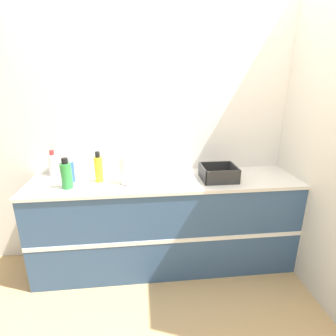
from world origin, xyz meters
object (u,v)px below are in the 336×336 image
Objects in this scene: bottle_blue at (71,171)px; bottle_yellow at (99,169)px; paper_towel_roll at (126,170)px; bottle_green at (66,175)px; sink at (170,177)px; bottle_white_spray at (54,165)px; dish_rack at (218,175)px.

bottle_yellow reaches higher than bottle_blue.
paper_towel_roll is 0.49m from bottle_blue.
bottle_yellow reaches higher than bottle_green.
sink is 2.08× the size of bottle_blue.
bottle_white_spray reaches higher than paper_towel_roll.
bottle_white_spray reaches higher than bottle_blue.
sink is 1.70× the size of bottle_yellow.
bottle_blue is (-0.87, 0.01, 0.08)m from sink.
sink is 1.79× the size of bottle_green.
bottle_green is at bearing -174.84° from paper_towel_roll.
sink is at bearing -10.04° from bottle_white_spray.
dish_rack is 1.13× the size of bottle_yellow.
paper_towel_roll reaches higher than bottle_blue.
dish_rack is at bearing -3.64° from bottle_blue.
paper_towel_roll is at bearing -17.90° from bottle_yellow.
bottle_white_spray is at bearing 121.76° from bottle_green.
paper_towel_roll is (-0.39, -0.08, 0.10)m from sink.
sink is at bearing 170.89° from dish_rack.
paper_towel_roll is at bearing -168.25° from sink.
sink reaches higher than dish_rack.
bottle_green reaches higher than bottle_blue.
bottle_white_spray is at bearing 156.23° from bottle_yellow.
bottle_white_spray is at bearing 169.96° from sink.
bottle_white_spray is (-1.50, 0.26, 0.06)m from dish_rack.
sink is 1.91× the size of paper_towel_roll.
bottle_green reaches higher than dish_rack.
bottle_yellow is (-0.24, 0.08, -0.00)m from paper_towel_roll.
sink is 0.89m from bottle_green.
bottle_yellow is at bearing 176.49° from dish_rack.
sink is 1.87× the size of bottle_white_spray.
paper_towel_roll is at bearing -21.74° from bottle_white_spray.
bottle_green reaches higher than bottle_white_spray.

